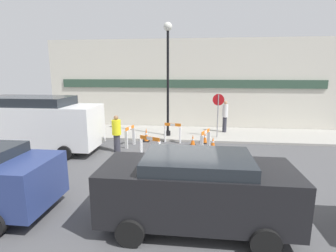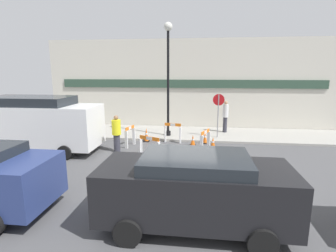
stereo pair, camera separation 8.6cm
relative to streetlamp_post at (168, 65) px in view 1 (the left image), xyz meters
name	(u,v)px [view 1 (the left image)]	position (x,y,z in m)	size (l,w,h in m)	color
ground_plane	(178,176)	(0.99, -5.42, -3.85)	(60.00, 60.00, 0.00)	#4C4C4F
sidewalk_slab	(187,133)	(0.99, 0.80, -3.79)	(18.00, 3.44, 0.11)	#9E9B93
storefront_facade	(188,84)	(0.99, 2.59, -1.10)	(18.00, 0.22, 5.50)	beige
streetlamp_post	(168,65)	(0.00, 0.00, 0.00)	(0.44, 0.44, 5.88)	black
stop_sign	(218,108)	(2.65, -0.09, -2.20)	(0.59, 0.12, 2.29)	gray
barricade_0	(130,136)	(-1.59, -2.00, -3.32)	(0.33, 0.79, 0.99)	white
barricade_1	(150,148)	(-0.25, -4.03, -3.28)	(0.91, 0.52, 1.04)	white
barricade_2	(205,141)	(1.96, -2.80, -3.27)	(0.46, 0.83, 1.07)	white
barricade_3	(173,132)	(0.37, -1.07, -3.31)	(0.86, 0.30, 1.00)	white
traffic_cone_0	(193,141)	(1.40, -1.54, -3.59)	(0.30, 0.30, 0.54)	black
traffic_cone_1	(146,135)	(-1.00, -1.02, -3.51)	(0.30, 0.30, 0.71)	black
traffic_cone_2	(205,138)	(1.99, -1.02, -3.56)	(0.30, 0.30, 0.60)	black
traffic_cone_3	(213,143)	(2.35, -1.83, -3.59)	(0.30, 0.30, 0.54)	black
person_worker	(117,133)	(-1.96, -2.90, -2.97)	(0.49, 0.49, 1.66)	#33333D
person_pedestrian	(225,115)	(3.15, 1.17, -2.76)	(0.32, 0.32, 1.81)	#33333D
parked_car_1	(197,187)	(1.62, -8.31, -2.87)	(4.31, 1.94, 1.73)	black
work_van	(38,122)	(-5.39, -3.24, -2.51)	(5.35, 2.16, 2.47)	white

